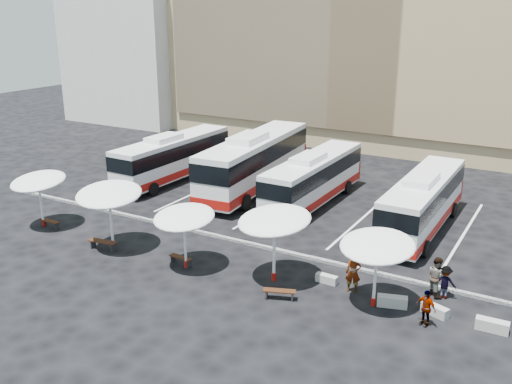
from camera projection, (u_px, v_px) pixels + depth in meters
The scene contains 26 objects.
ground at pixel (214, 241), 32.09m from camera, with size 120.00×120.00×0.00m, color black.
sandstone_building at pixel (398, 5), 54.36m from camera, with size 42.00×18.25×29.60m.
apartment_block at pixel (147, 38), 65.65m from camera, with size 14.00×14.00×18.00m, color silver.
curb_divider at pixel (219, 236), 32.48m from camera, with size 34.00×0.25×0.15m, color black.
bay_lines at pixel (280, 201), 38.66m from camera, with size 24.15×12.00×0.01m.
bus_0 at pixel (173, 156), 42.77m from camera, with size 2.81×11.39×3.60m.
bus_1 at pixel (255, 160), 40.46m from camera, with size 3.92×13.43×4.20m.
bus_2 at pixel (314, 178), 37.53m from camera, with size 2.65×11.16×3.54m.
bus_3 at pixel (423, 201), 33.05m from camera, with size 2.63×11.16×3.54m.
sunshade_0 at pixel (38, 181), 33.33m from camera, with size 3.18×3.22×3.31m.
sunshade_1 at pixel (109, 195), 30.13m from camera, with size 4.56×4.58×3.63m.
sunshade_2 at pixel (184, 217), 27.97m from camera, with size 3.15×3.19×3.18m.
sunshade_3 at pixel (274, 221), 26.50m from camera, with size 4.56×4.58×3.63m.
sunshade_4 at pixel (377, 246), 24.26m from camera, with size 3.48×3.52×3.36m.
wood_bench_0 at pixel (50, 222), 33.92m from camera, with size 1.40×0.39×0.43m.
wood_bench_1 at pixel (103, 243), 30.81m from camera, with size 1.69×0.66×0.50m.
wood_bench_2 at pixel (181, 259), 29.06m from camera, with size 1.37×0.47×0.41m.
wood_bench_3 at pixel (279, 292), 25.59m from camera, with size 1.50×0.88×0.45m.
conc_bench_0 at pixel (327, 279), 27.16m from camera, with size 1.06×0.35×0.40m, color #999994.
conc_bench_1 at pixel (392, 301), 24.99m from camera, with size 1.30×0.43×0.49m, color #999994.
conc_bench_2 at pixel (435, 310), 24.34m from camera, with size 1.18×0.39×0.44m, color #999994.
conc_bench_3 at pixel (492, 325), 23.12m from camera, with size 1.29×0.43×0.48m, color #999994.
passenger_0 at pixel (353, 272), 26.10m from camera, with size 0.70×0.46×1.93m, color black.
passenger_1 at pixel (437, 277), 25.71m from camera, with size 0.92×0.72×1.90m, color black.
passenger_2 at pixel (426, 308), 23.37m from camera, with size 0.93×0.39×1.59m, color black.
passenger_3 at pixel (445, 282), 25.56m from camera, with size 1.01×0.58×1.57m, color black.
Camera 1 is at (16.91, -24.46, 12.59)m, focal length 40.00 mm.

